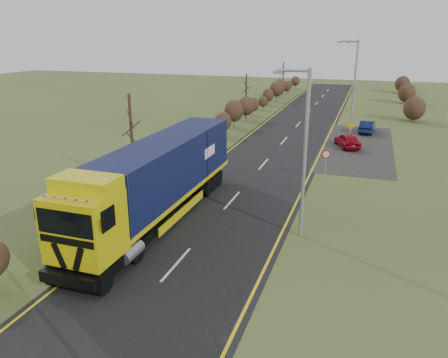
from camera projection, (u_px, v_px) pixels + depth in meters
name	position (u px, v px, depth m)	size (l,w,h in m)	color
ground	(209.00, 227.00, 22.38)	(160.00, 160.00, 0.00)	#424E21
road	(257.00, 172.00, 31.37)	(8.00, 120.00, 0.02)	black
layby	(357.00, 146.00, 38.41)	(6.00, 18.00, 0.02)	#282624
lane_markings	(256.00, 173.00, 31.09)	(7.52, 116.00, 0.01)	gold
hedgerow	(168.00, 150.00, 30.77)	(2.24, 102.04, 6.05)	black
lorry	(158.00, 177.00, 22.52)	(2.99, 15.37, 4.28)	black
car_red_hatchback	(347.00, 140.00, 37.91)	(1.46, 3.64, 1.24)	maroon
car_blue_sedan	(367.00, 127.00, 43.54)	(1.29, 3.71, 1.22)	#0A133C
streetlight_near	(303.00, 149.00, 20.13)	(1.72, 0.18, 8.04)	#929497
streetlight_mid	(353.00, 86.00, 39.73)	(1.90, 0.18, 8.95)	#929497
streetlight_far	(355.00, 69.00, 61.58)	(1.81, 0.18, 8.48)	#929497
speed_sign	(326.00, 160.00, 29.06)	(0.59, 0.10, 2.14)	#929497
warning_board	(351.00, 130.00, 39.22)	(0.75, 0.11, 1.97)	#929497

